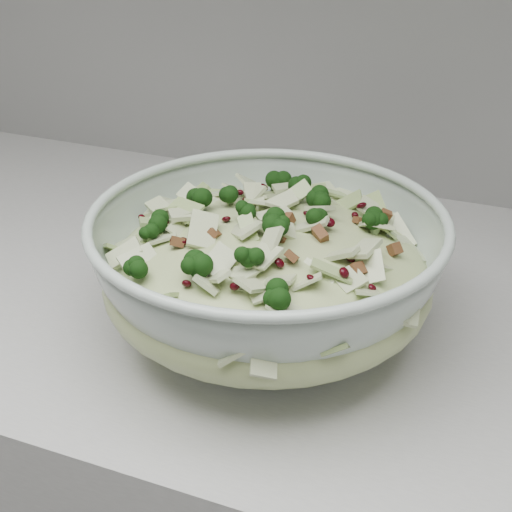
{
  "coord_description": "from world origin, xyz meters",
  "views": [
    {
      "loc": [
        -0.49,
        1.09,
        1.29
      ],
      "look_at": [
        -0.69,
        1.59,
        0.99
      ],
      "focal_mm": 50.0,
      "sensor_mm": 36.0,
      "label": 1
    }
  ],
  "objects": [
    {
      "name": "mixing_bowl",
      "position": [
        -0.68,
        1.6,
        0.97
      ],
      "size": [
        0.36,
        0.36,
        0.13
      ],
      "rotation": [
        0.0,
        0.0,
        -0.15
      ],
      "color": "#AEBFB3",
      "rests_on": "counter"
    },
    {
      "name": "salad",
      "position": [
        -0.68,
        1.6,
        0.99
      ],
      "size": [
        0.34,
        0.34,
        0.13
      ],
      "rotation": [
        0.0,
        0.0,
        0.2
      ],
      "color": "#ABB77D",
      "rests_on": "mixing_bowl"
    }
  ]
}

